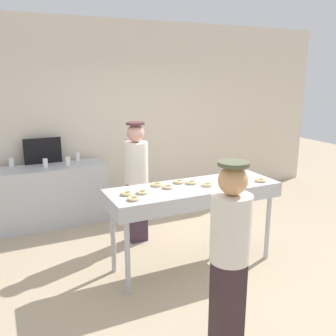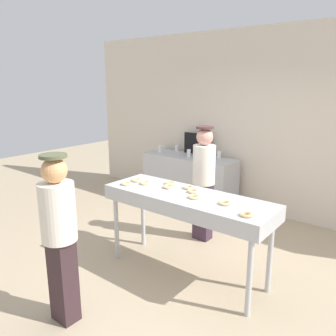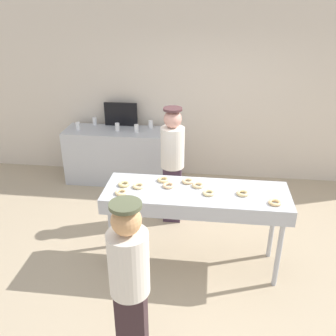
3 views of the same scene
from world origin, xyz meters
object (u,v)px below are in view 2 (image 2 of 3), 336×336
object	(u,v)px
plain_donut_8	(126,183)
plain_donut_7	(246,214)
plain_donut_1	(193,191)
paper_cup_4	(189,153)
fryer_conveyor	(187,202)
worker_baker	(204,178)
prep_counter	(189,180)
plain_donut_2	(168,187)
paper_cup_0	(177,148)
plain_donut_3	(194,197)
plain_donut_4	(188,187)
plain_donut_9	(170,183)
paper_cup_3	(160,149)
menu_display	(197,144)
paper_cup_2	(203,155)
plain_donut_0	(145,183)
plain_donut_6	(136,180)
paper_cup_1	(219,155)
plain_donut_5	(225,203)
customer_waiting	(59,231)

from	to	relation	value
plain_donut_8	plain_donut_7	bearing A→B (deg)	-0.62
plain_donut_1	paper_cup_4	size ratio (longest dim) A/B	1.03
fryer_conveyor	worker_baker	world-z (taller)	worker_baker
plain_donut_8	prep_counter	bearing A→B (deg)	104.73
plain_donut_7	plain_donut_2	bearing A→B (deg)	168.28
plain_donut_2	paper_cup_0	world-z (taller)	paper_cup_0
plain_donut_3	paper_cup_4	bearing A→B (deg)	126.07
plain_donut_1	plain_donut_4	xyz separation A→B (m)	(-0.12, 0.08, 0.00)
plain_donut_8	plain_donut_9	world-z (taller)	same
plain_donut_1	plain_donut_2	world-z (taller)	same
paper_cup_3	menu_display	bearing A→B (deg)	24.00
fryer_conveyor	paper_cup_2	world-z (taller)	paper_cup_2
fryer_conveyor	plain_donut_4	world-z (taller)	plain_donut_4
plain_donut_0	worker_baker	size ratio (longest dim) A/B	0.08
paper_cup_2	prep_counter	bearing A→B (deg)	171.98
plain_donut_0	menu_display	size ratio (longest dim) A/B	0.24
plain_donut_2	plain_donut_6	xyz separation A→B (m)	(-0.50, -0.03, 0.00)
plain_donut_9	plain_donut_0	bearing A→B (deg)	-143.43
paper_cup_1	paper_cup_4	world-z (taller)	same
worker_baker	menu_display	bearing A→B (deg)	-61.89
plain_donut_2	paper_cup_1	distance (m)	2.24
plain_donut_1	plain_donut_9	bearing A→B (deg)	167.43
plain_donut_3	paper_cup_0	distance (m)	3.05
plain_donut_0	plain_donut_4	distance (m)	0.56
paper_cup_0	paper_cup_2	xyz separation A→B (m)	(0.77, -0.27, 0.00)
plain_donut_1	plain_donut_8	distance (m)	0.85
paper_cup_2	plain_donut_0	bearing A→B (deg)	-78.08
plain_donut_9	paper_cup_3	bearing A→B (deg)	132.36
plain_donut_5	customer_waiting	xyz separation A→B (m)	(-0.94, -1.35, -0.10)
customer_waiting	paper_cup_0	distance (m)	3.89
plain_donut_4	plain_donut_6	distance (m)	0.72
plain_donut_6	plain_donut_8	size ratio (longest dim) A/B	1.00
fryer_conveyor	prep_counter	distance (m)	2.50
fryer_conveyor	plain_donut_9	bearing A→B (deg)	154.40
plain_donut_9	menu_display	bearing A→B (deg)	115.23
plain_donut_2	worker_baker	bearing A→B (deg)	93.29
paper_cup_2	plain_donut_7	bearing A→B (deg)	-49.24
customer_waiting	paper_cup_0	world-z (taller)	customer_waiting
menu_display	plain_donut_0	bearing A→B (deg)	-72.12
plain_donut_5	prep_counter	size ratio (longest dim) A/B	0.07
plain_donut_4	plain_donut_5	bearing A→B (deg)	-18.92
paper_cup_4	paper_cup_0	bearing A→B (deg)	152.00
worker_baker	paper_cup_3	xyz separation A→B (m)	(-1.67, 1.07, 0.05)
plain_donut_1	plain_donut_3	xyz separation A→B (m)	(0.12, -0.16, 0.00)
worker_baker	paper_cup_1	distance (m)	1.40
plain_donut_1	prep_counter	xyz separation A→B (m)	(-1.39, 1.94, -0.56)
plain_donut_4	paper_cup_3	size ratio (longest dim) A/B	1.03
customer_waiting	worker_baker	bearing A→B (deg)	82.38
paper_cup_4	paper_cup_1	bearing A→B (deg)	21.12
paper_cup_1	plain_donut_9	bearing A→B (deg)	-76.80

